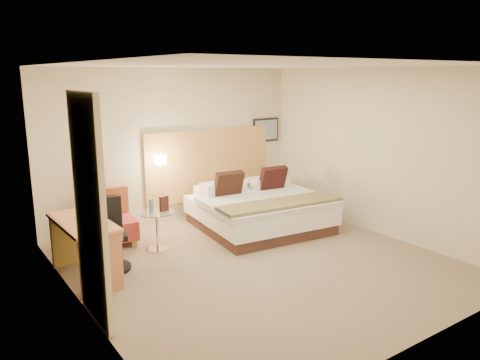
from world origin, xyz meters
TOP-DOWN VIEW (x-y plane):
  - floor at (0.00, 0.00)m, footprint 4.80×5.00m
  - ceiling at (0.00, 0.00)m, footprint 4.80×5.00m
  - wall_back at (0.00, 2.51)m, footprint 4.80×0.02m
  - wall_front at (0.00, -2.51)m, footprint 4.80×0.02m
  - wall_left at (-2.41, 0.00)m, footprint 0.02×5.00m
  - wall_right at (2.41, 0.00)m, footprint 0.02×5.00m
  - headboard_panel at (0.70, 2.47)m, footprint 2.60×0.04m
  - art_frame at (2.02, 2.48)m, footprint 0.62×0.03m
  - art_canvas at (2.02, 2.46)m, footprint 0.54×0.01m
  - lamp_arm at (-0.35, 2.42)m, footprint 0.02×0.12m
  - lamp_shade at (-0.35, 2.36)m, footprint 0.15×0.15m
  - curtain at (-2.36, -0.25)m, footprint 0.06×0.90m
  - bottle_a at (-1.02, 1.29)m, footprint 0.08×0.08m
  - bottle_b at (-0.98, 1.36)m, footprint 0.08×0.08m
  - menu_folder at (-0.82, 1.26)m, footprint 0.15×0.08m
  - bed at (0.93, 1.24)m, footprint 2.21×2.17m
  - lounge_chair at (-1.46, 1.99)m, footprint 0.86×0.77m
  - side_table at (-0.94, 1.29)m, footprint 0.64×0.64m
  - desk at (-2.11, 0.87)m, footprint 0.62×1.27m
  - desk_chair at (-1.78, 0.99)m, footprint 0.65×0.65m

SIDE VIEW (x-z plane):
  - floor at x=0.00m, z-range -0.02..0.00m
  - bed at x=0.93m, z-range -0.17..0.82m
  - side_table at x=-0.94m, z-range 0.03..0.62m
  - lounge_chair at x=-1.46m, z-range -0.08..0.75m
  - desk_chair at x=-1.78m, z-range -0.08..0.88m
  - desk at x=-2.11m, z-range 0.22..1.00m
  - bottle_a at x=-1.02m, z-range 0.59..0.80m
  - bottle_b at x=-0.98m, z-range 0.59..0.80m
  - menu_folder at x=-0.82m, z-range 0.59..0.82m
  - headboard_panel at x=0.70m, z-range 0.30..1.60m
  - lamp_arm at x=-0.35m, z-range 1.14..1.16m
  - lamp_shade at x=-0.35m, z-range 1.07..1.22m
  - curtain at x=-2.36m, z-range 0.01..2.43m
  - wall_back at x=0.00m, z-range 0.00..2.70m
  - wall_front at x=0.00m, z-range 0.00..2.70m
  - wall_left at x=-2.41m, z-range 0.00..2.70m
  - wall_right at x=2.41m, z-range 0.00..2.70m
  - art_frame at x=2.02m, z-range 1.27..1.73m
  - art_canvas at x=2.02m, z-range 1.30..1.70m
  - ceiling at x=0.00m, z-range 2.70..2.72m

